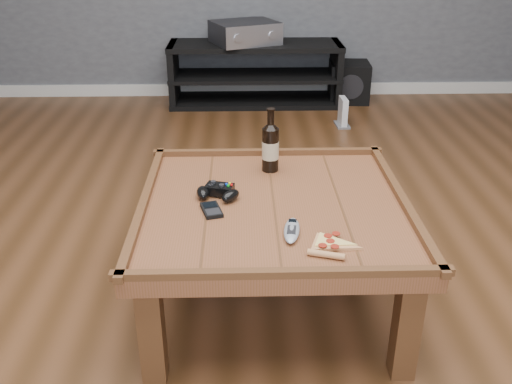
{
  "coord_description": "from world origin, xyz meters",
  "views": [
    {
      "loc": [
        -0.12,
        -1.91,
        1.42
      ],
      "look_at": [
        -0.07,
        -0.05,
        0.52
      ],
      "focal_mm": 40.0,
      "sensor_mm": 36.0,
      "label": 1
    }
  ],
  "objects_px": {
    "pizza_slice": "(330,245)",
    "av_receiver": "(245,32)",
    "game_controller": "(218,192)",
    "subwoofer": "(349,82)",
    "beer_bottle": "(270,146)",
    "smartphone": "(212,210)",
    "media_console": "(255,74)",
    "game_console": "(343,113)",
    "remote_control": "(292,230)",
    "coffee_table": "(274,217)"
  },
  "relations": [
    {
      "from": "game_console",
      "to": "game_controller",
      "type": "bearing_deg",
      "value": -114.85
    },
    {
      "from": "coffee_table",
      "to": "game_console",
      "type": "xyz_separation_m",
      "value": [
        0.64,
        2.15,
        -0.29
      ]
    },
    {
      "from": "coffee_table",
      "to": "game_controller",
      "type": "xyz_separation_m",
      "value": [
        -0.21,
        0.05,
        0.08
      ]
    },
    {
      "from": "beer_bottle",
      "to": "smartphone",
      "type": "distance_m",
      "value": 0.45
    },
    {
      "from": "media_console",
      "to": "beer_bottle",
      "type": "distance_m",
      "value": 2.46
    },
    {
      "from": "smartphone",
      "to": "media_console",
      "type": "bearing_deg",
      "value": 69.99
    },
    {
      "from": "game_console",
      "to": "smartphone",
      "type": "bearing_deg",
      "value": -114.22
    },
    {
      "from": "beer_bottle",
      "to": "game_console",
      "type": "relative_size",
      "value": 1.26
    },
    {
      "from": "remote_control",
      "to": "av_receiver",
      "type": "height_order",
      "value": "av_receiver"
    },
    {
      "from": "beer_bottle",
      "to": "smartphone",
      "type": "xyz_separation_m",
      "value": [
        -0.23,
        -0.37,
        -0.1
      ]
    },
    {
      "from": "game_console",
      "to": "av_receiver",
      "type": "bearing_deg",
      "value": 137.64
    },
    {
      "from": "coffee_table",
      "to": "remote_control",
      "type": "xyz_separation_m",
      "value": [
        0.05,
        -0.23,
        0.07
      ]
    },
    {
      "from": "beer_bottle",
      "to": "pizza_slice",
      "type": "distance_m",
      "value": 0.66
    },
    {
      "from": "pizza_slice",
      "to": "game_console",
      "type": "relative_size",
      "value": 1.13
    },
    {
      "from": "remote_control",
      "to": "subwoofer",
      "type": "bearing_deg",
      "value": 84.17
    },
    {
      "from": "smartphone",
      "to": "subwoofer",
      "type": "height_order",
      "value": "smartphone"
    },
    {
      "from": "coffee_table",
      "to": "subwoofer",
      "type": "height_order",
      "value": "coffee_table"
    },
    {
      "from": "av_receiver",
      "to": "subwoofer",
      "type": "xyz_separation_m",
      "value": [
        0.87,
        0.05,
        -0.42
      ]
    },
    {
      "from": "coffee_table",
      "to": "game_controller",
      "type": "bearing_deg",
      "value": 165.59
    },
    {
      "from": "media_console",
      "to": "smartphone",
      "type": "xyz_separation_m",
      "value": [
        -0.23,
        -2.81,
        0.21
      ]
    },
    {
      "from": "pizza_slice",
      "to": "coffee_table",
      "type": "bearing_deg",
      "value": 135.04
    },
    {
      "from": "beer_bottle",
      "to": "media_console",
      "type": "bearing_deg",
      "value": 90.04
    },
    {
      "from": "pizza_slice",
      "to": "av_receiver",
      "type": "relative_size",
      "value": 0.4
    },
    {
      "from": "media_console",
      "to": "av_receiver",
      "type": "height_order",
      "value": "av_receiver"
    },
    {
      "from": "game_controller",
      "to": "subwoofer",
      "type": "height_order",
      "value": "game_controller"
    },
    {
      "from": "subwoofer",
      "to": "game_console",
      "type": "bearing_deg",
      "value": -99.78
    },
    {
      "from": "coffee_table",
      "to": "subwoofer",
      "type": "xyz_separation_m",
      "value": [
        0.79,
        2.8,
        -0.23
      ]
    },
    {
      "from": "coffee_table",
      "to": "beer_bottle",
      "type": "height_order",
      "value": "beer_bottle"
    },
    {
      "from": "remote_control",
      "to": "game_console",
      "type": "distance_m",
      "value": 2.48
    },
    {
      "from": "coffee_table",
      "to": "smartphone",
      "type": "relative_size",
      "value": 7.97
    },
    {
      "from": "pizza_slice",
      "to": "av_receiver",
      "type": "bearing_deg",
      "value": 112.22
    },
    {
      "from": "av_receiver",
      "to": "game_console",
      "type": "height_order",
      "value": "av_receiver"
    },
    {
      "from": "game_controller",
      "to": "coffee_table",
      "type": "bearing_deg",
      "value": 1.12
    },
    {
      "from": "game_controller",
      "to": "smartphone",
      "type": "xyz_separation_m",
      "value": [
        -0.02,
        -0.12,
        -0.02
      ]
    },
    {
      "from": "av_receiver",
      "to": "media_console",
      "type": "bearing_deg",
      "value": -18.98
    },
    {
      "from": "game_controller",
      "to": "remote_control",
      "type": "xyz_separation_m",
      "value": [
        0.26,
        -0.28,
        -0.01
      ]
    },
    {
      "from": "coffee_table",
      "to": "media_console",
      "type": "height_order",
      "value": "media_console"
    },
    {
      "from": "media_console",
      "to": "pizza_slice",
      "type": "xyz_separation_m",
      "value": [
        0.16,
        -3.07,
        0.21
      ]
    },
    {
      "from": "game_controller",
      "to": "subwoofer",
      "type": "distance_m",
      "value": 2.94
    },
    {
      "from": "game_controller",
      "to": "av_receiver",
      "type": "xyz_separation_m",
      "value": [
        0.13,
        2.69,
        0.11
      ]
    },
    {
      "from": "coffee_table",
      "to": "pizza_slice",
      "type": "xyz_separation_m",
      "value": [
        0.16,
        -0.32,
        0.07
      ]
    },
    {
      "from": "remote_control",
      "to": "smartphone",
      "type": "bearing_deg",
      "value": 157.29
    },
    {
      "from": "media_console",
      "to": "subwoofer",
      "type": "distance_m",
      "value": 0.8
    },
    {
      "from": "beer_bottle",
      "to": "game_controller",
      "type": "distance_m",
      "value": 0.34
    },
    {
      "from": "smartphone",
      "to": "av_receiver",
      "type": "distance_m",
      "value": 2.81
    },
    {
      "from": "media_console",
      "to": "game_controller",
      "type": "xyz_separation_m",
      "value": [
        -0.21,
        -2.7,
        0.23
      ]
    },
    {
      "from": "beer_bottle",
      "to": "smartphone",
      "type": "bearing_deg",
      "value": -121.93
    },
    {
      "from": "pizza_slice",
      "to": "smartphone",
      "type": "distance_m",
      "value": 0.47
    },
    {
      "from": "beer_bottle",
      "to": "game_controller",
      "type": "bearing_deg",
      "value": -129.78
    },
    {
      "from": "beer_bottle",
      "to": "game_controller",
      "type": "xyz_separation_m",
      "value": [
        -0.21,
        -0.26,
        -0.09
      ]
    }
  ]
}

